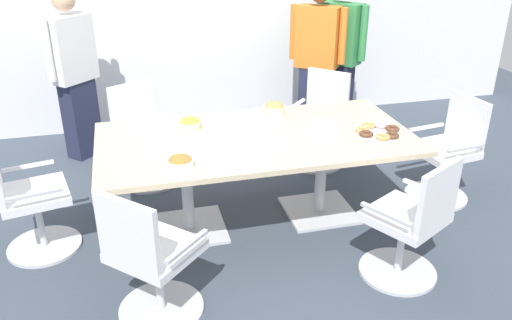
{
  "coord_description": "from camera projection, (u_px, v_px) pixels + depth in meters",
  "views": [
    {
      "loc": [
        -0.92,
        -3.59,
        2.32
      ],
      "look_at": [
        0.0,
        0.0,
        0.55
      ],
      "focal_mm": 36.91,
      "sensor_mm": 36.0,
      "label": 1
    }
  ],
  "objects": [
    {
      "name": "ground_plane",
      "position": [
        256.0,
        220.0,
        4.35
      ],
      "size": [
        10.0,
        10.0,
        0.01
      ],
      "primitive_type": "cube",
      "color": "#3D4754"
    },
    {
      "name": "back_wall",
      "position": [
        203.0,
        1.0,
        5.84
      ],
      "size": [
        8.0,
        0.1,
        2.8
      ],
      "primitive_type": "cube",
      "color": "white",
      "rests_on": "ground"
    },
    {
      "name": "conference_table",
      "position": [
        256.0,
        151.0,
        4.08
      ],
      "size": [
        2.4,
        1.2,
        0.75
      ],
      "color": "#CCB793",
      "rests_on": "ground"
    },
    {
      "name": "office_chair_0",
      "position": [
        28.0,
        202.0,
        3.8
      ],
      "size": [
        0.64,
        0.64,
        0.91
      ],
      "rotation": [
        0.0,
        0.0,
        -1.36
      ],
      "color": "silver",
      "rests_on": "ground"
    },
    {
      "name": "office_chair_1",
      "position": [
        151.0,
        262.0,
        3.15
      ],
      "size": [
        0.76,
        0.76,
        0.91
      ],
      "rotation": [
        0.0,
        0.0,
        -0.79
      ],
      "color": "silver",
      "rests_on": "ground"
    },
    {
      "name": "office_chair_2",
      "position": [
        411.0,
        227.0,
        3.51
      ],
      "size": [
        0.73,
        0.73,
        0.91
      ],
      "rotation": [
        0.0,
        0.0,
        0.5
      ],
      "color": "silver",
      "rests_on": "ground"
    },
    {
      "name": "office_chair_3",
      "position": [
        447.0,
        155.0,
        4.54
      ],
      "size": [
        0.61,
        0.61,
        0.91
      ],
      "rotation": [
        0.0,
        0.0,
        1.72
      ],
      "color": "silver",
      "rests_on": "ground"
    },
    {
      "name": "office_chair_4",
      "position": [
        320.0,
        124.0,
        5.19
      ],
      "size": [
        0.76,
        0.76,
        0.91
      ],
      "rotation": [
        0.0,
        0.0,
        -3.93
      ],
      "color": "silver",
      "rests_on": "ground"
    },
    {
      "name": "office_chair_5",
      "position": [
        144.0,
        140.0,
        4.83
      ],
      "size": [
        0.73,
        0.73,
        0.91
      ],
      "rotation": [
        0.0,
        0.0,
        -2.64
      ],
      "color": "silver",
      "rests_on": "ground"
    },
    {
      "name": "person_standing_0",
      "position": [
        74.0,
        73.0,
        5.14
      ],
      "size": [
        0.49,
        0.48,
        1.68
      ],
      "rotation": [
        0.0,
        0.0,
        -2.37
      ],
      "color": "#232842",
      "rests_on": "ground"
    },
    {
      "name": "person_standing_1",
      "position": [
        317.0,
        60.0,
        5.58
      ],
      "size": [
        0.53,
        0.44,
        1.68
      ],
      "rotation": [
        0.0,
        0.0,
        -3.8
      ],
      "color": "#232842",
      "rests_on": "ground"
    },
    {
      "name": "person_standing_2",
      "position": [
        339.0,
        56.0,
        5.73
      ],
      "size": [
        0.45,
        0.52,
        1.69
      ],
      "rotation": [
        0.0,
        0.0,
        -4.03
      ],
      "color": "#232842",
      "rests_on": "ground"
    },
    {
      "name": "snack_bowl_pretzels",
      "position": [
        180.0,
        162.0,
        3.52
      ],
      "size": [
        0.18,
        0.18,
        0.09
      ],
      "color": "white",
      "rests_on": "conference_table"
    },
    {
      "name": "snack_bowl_chips_yellow",
      "position": [
        190.0,
        123.0,
        4.15
      ],
      "size": [
        0.18,
        0.18,
        0.09
      ],
      "color": "beige",
      "rests_on": "conference_table"
    },
    {
      "name": "snack_bowl_cookies",
      "position": [
        274.0,
        108.0,
        4.43
      ],
      "size": [
        0.18,
        0.18,
        0.12
      ],
      "color": "beige",
      "rests_on": "conference_table"
    },
    {
      "name": "donut_platter",
      "position": [
        378.0,
        132.0,
        4.06
      ],
      "size": [
        0.35,
        0.35,
        0.04
      ],
      "color": "white",
      "rests_on": "conference_table"
    },
    {
      "name": "plate_stack",
      "position": [
        245.0,
        132.0,
        4.06
      ],
      "size": [
        0.2,
        0.2,
        0.03
      ],
      "color": "white",
      "rests_on": "conference_table"
    },
    {
      "name": "napkin_pile",
      "position": [
        324.0,
        125.0,
        4.16
      ],
      "size": [
        0.17,
        0.17,
        0.06
      ],
      "primitive_type": "cube",
      "color": "white",
      "rests_on": "conference_table"
    }
  ]
}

